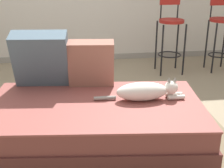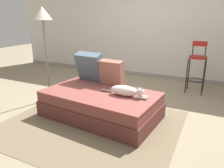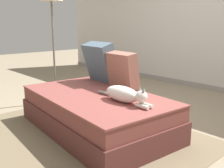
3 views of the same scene
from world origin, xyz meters
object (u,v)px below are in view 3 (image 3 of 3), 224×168
Objects in this scene: couch at (96,112)px; cat at (125,94)px; throw_pillow_middle at (122,70)px; throw_pillow_corner at (101,62)px; floor_lamp at (51,4)px.

cat is at bearing 2.67° from couch.
throw_pillow_middle reaches higher than couch.
throw_pillow_corner is at bearing 153.53° from cat.
throw_pillow_corner is (-0.44, 0.45, 0.46)m from couch.
cat is (0.42, 0.02, 0.27)m from couch.
throw_pillow_middle is at bearing 137.64° from cat.
couch is at bearing -45.41° from throw_pillow_corner.
throw_pillow_corner is 0.44m from throw_pillow_middle.
couch is 3.58× the size of throw_pillow_corner.
couch is 2.48× the size of cat.
cat is (0.86, -0.43, -0.18)m from throw_pillow_corner.
throw_pillow_middle is (0.43, -0.04, -0.05)m from throw_pillow_corner.
couch is 0.58m from throw_pillow_middle.
couch is 4.34× the size of throw_pillow_middle.
floor_lamp is at bearing -163.43° from throw_pillow_corner.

